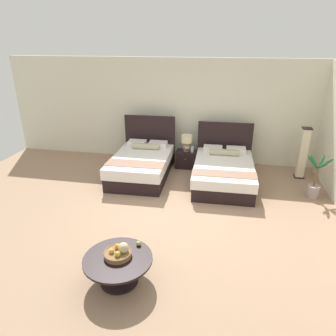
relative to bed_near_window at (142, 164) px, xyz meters
name	(u,v)px	position (x,y,z in m)	size (l,w,h in m)	color
ground_plane	(168,215)	(1.01, -1.74, -0.33)	(10.38, 9.90, 0.02)	#9F7D63
wall_back	(190,111)	(1.01, 1.41, 1.06)	(10.38, 0.12, 2.77)	silver
bed_near_window	(142,164)	(0.00, 0.00, 0.00)	(1.40, 2.11, 1.32)	black
bed_near_corner	(223,171)	(2.01, 0.00, -0.03)	(1.44, 2.20, 1.23)	black
nightstand	(186,159)	(1.01, 0.77, -0.10)	(0.53, 0.40, 0.45)	black
table_lamp	(187,142)	(1.01, 0.79, 0.39)	(0.29, 0.29, 0.44)	tan
vase	(192,149)	(1.17, 0.73, 0.21)	(0.08, 0.08, 0.16)	silver
coffee_table	(118,264)	(0.66, -3.63, -0.02)	(0.97, 0.97, 0.41)	black
fruit_bowl	(119,252)	(0.66, -3.59, 0.15)	(0.39, 0.39, 0.21)	olive
loose_apple	(139,243)	(0.86, -3.31, 0.12)	(0.07, 0.07, 0.07)	#8CB047
floor_lamp_corner	(303,153)	(3.88, 0.65, 0.31)	(0.22, 0.22, 1.27)	#2E1E21
potted_palm	(314,184)	(3.95, -0.42, 0.00)	(0.53, 0.49, 0.98)	gray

